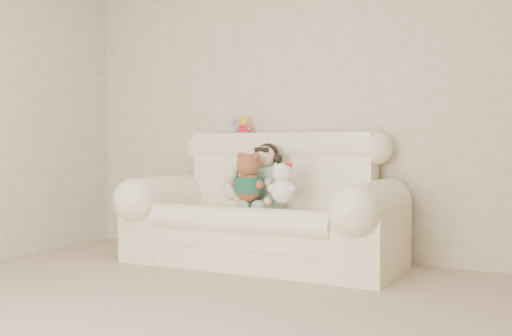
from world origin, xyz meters
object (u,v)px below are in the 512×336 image
object	(u,v)px
brown_teddy	(248,172)
cream_teddy	(232,180)
sofa	(262,198)
seated_child	(265,176)
white_cat	(282,179)

from	to	relation	value
brown_teddy	cream_teddy	xyz separation A→B (m)	(-0.16, 0.03, -0.06)
sofa	brown_teddy	xyz separation A→B (m)	(-0.05, -0.14, 0.20)
brown_teddy	cream_teddy	world-z (taller)	brown_teddy
seated_child	sofa	bearing A→B (deg)	-75.55
brown_teddy	white_cat	size ratio (longest dim) A/B	1.22
brown_teddy	cream_teddy	distance (m)	0.17
white_cat	cream_teddy	world-z (taller)	white_cat
cream_teddy	brown_teddy	bearing A→B (deg)	1.63
sofa	cream_teddy	xyz separation A→B (m)	(-0.20, -0.11, 0.14)
seated_child	brown_teddy	distance (m)	0.22
sofa	white_cat	bearing A→B (deg)	-30.77
white_cat	cream_teddy	xyz separation A→B (m)	(-0.44, 0.03, -0.02)
sofa	white_cat	world-z (taller)	sofa
brown_teddy	white_cat	world-z (taller)	brown_teddy
brown_teddy	sofa	bearing A→B (deg)	95.99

